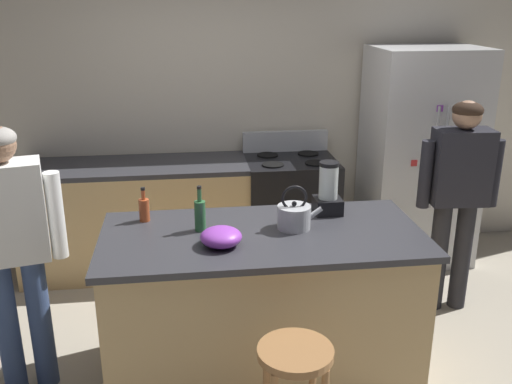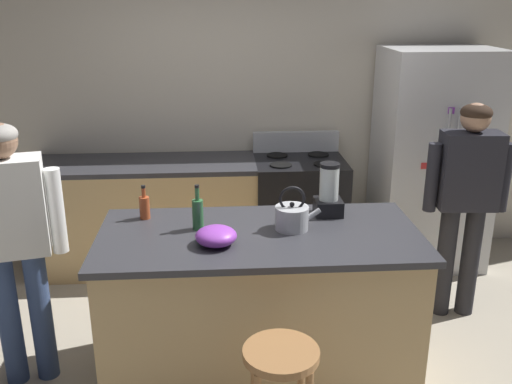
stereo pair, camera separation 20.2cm
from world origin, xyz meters
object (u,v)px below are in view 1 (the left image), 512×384
(person_by_sink_right, at_px, (458,188))
(mixing_bowl, at_px, (221,237))
(bottle_cooking_sauce, at_px, (144,209))
(tea_kettle, at_px, (294,216))
(bar_stool, at_px, (295,378))
(person_by_island_left, at_px, (11,239))
(blender_appliance, at_px, (328,192))
(bottle_olive_oil, at_px, (200,214))
(stove_range, at_px, (290,210))
(kitchen_island, at_px, (262,303))
(refrigerator, at_px, (419,157))

(person_by_sink_right, xyz_separation_m, mixing_bowl, (-1.75, -0.74, 0.04))
(bottle_cooking_sauce, bearing_deg, tea_kettle, -14.61)
(bar_stool, xyz_separation_m, bottle_cooking_sauce, (-0.73, 1.11, 0.48))
(bottle_cooking_sauce, height_order, tea_kettle, tea_kettle)
(person_by_island_left, bearing_deg, mixing_bowl, -8.17)
(blender_appliance, distance_m, bottle_olive_oil, 0.84)
(bottle_cooking_sauce, relative_size, tea_kettle, 0.78)
(bar_stool, bearing_deg, stove_range, 79.78)
(blender_appliance, relative_size, bottle_olive_oil, 1.22)
(blender_appliance, distance_m, tea_kettle, 0.34)
(stove_range, relative_size, bar_stool, 1.58)
(kitchen_island, bearing_deg, person_by_island_left, 179.23)
(kitchen_island, bearing_deg, stove_range, 73.18)
(person_by_sink_right, distance_m, bottle_olive_oil, 1.93)
(person_by_island_left, bearing_deg, person_by_sink_right, 11.17)
(tea_kettle, bearing_deg, person_by_sink_right, 22.70)
(bar_stool, height_order, bottle_cooking_sauce, bottle_cooking_sauce)
(kitchen_island, bearing_deg, bar_stool, -87.46)
(bottle_olive_oil, xyz_separation_m, tea_kettle, (0.56, -0.04, -0.02))
(kitchen_island, height_order, bottle_olive_oil, bottle_olive_oil)
(bottle_olive_oil, xyz_separation_m, mixing_bowl, (0.11, -0.23, -0.05))
(stove_range, distance_m, bottle_cooking_sauce, 1.78)
(bar_stool, distance_m, mixing_bowl, 0.86)
(refrigerator, bearing_deg, tea_kettle, -133.86)
(kitchen_island, height_order, tea_kettle, tea_kettle)
(stove_range, xyz_separation_m, mixing_bowl, (-0.71, -1.67, 0.51))
(kitchen_island, relative_size, bottle_cooking_sauce, 8.76)
(person_by_island_left, xyz_separation_m, tea_kettle, (1.61, 0.03, 0.04))
(blender_appliance, bearing_deg, stove_range, 89.75)
(stove_range, height_order, person_by_sink_right, person_by_sink_right)
(mixing_bowl, bearing_deg, blender_appliance, 30.28)
(kitchen_island, height_order, mixing_bowl, mixing_bowl)
(kitchen_island, bearing_deg, mixing_bowl, -149.89)
(bar_stool, height_order, bottle_olive_oil, bottle_olive_oil)
(person_by_island_left, bearing_deg, kitchen_island, -0.77)
(mixing_bowl, bearing_deg, kitchen_island, 30.11)
(refrigerator, relative_size, bar_stool, 2.63)
(refrigerator, bearing_deg, bottle_olive_oil, -144.03)
(kitchen_island, bearing_deg, refrigerator, 43.32)
(refrigerator, distance_m, blender_appliance, 1.68)
(refrigerator, distance_m, tea_kettle, 2.01)
(person_by_sink_right, relative_size, tea_kettle, 5.75)
(blender_appliance, relative_size, mixing_bowl, 1.45)
(refrigerator, height_order, person_by_sink_right, refrigerator)
(stove_range, xyz_separation_m, bottle_cooking_sauce, (-1.15, -1.24, 0.54))
(person_by_island_left, height_order, person_by_sink_right, person_by_island_left)
(blender_appliance, bearing_deg, person_by_sink_right, 17.40)
(stove_range, height_order, mixing_bowl, stove_range)
(person_by_sink_right, relative_size, bar_stool, 2.23)
(blender_appliance, xyz_separation_m, bottle_cooking_sauce, (-1.15, 0.01, -0.06))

